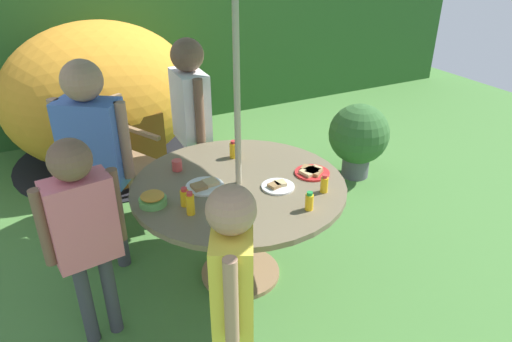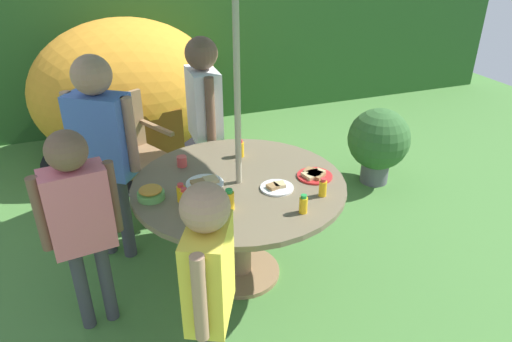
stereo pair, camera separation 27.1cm
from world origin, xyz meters
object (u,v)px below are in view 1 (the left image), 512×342
child_in_white_shirt (191,107)px  child_in_pink_shirt (82,221)px  juice_bottle_center_front (185,197)px  plate_mid_right (278,186)px  child_in_yellow_shirt (233,276)px  juice_bottle_far_left (234,150)px  plate_far_right (312,172)px  plate_near_left (205,186)px  potted_plant (359,136)px  juice_bottle_near_right (235,201)px  juice_bottle_mid_left (309,201)px  wooden_chair (109,155)px  dome_tent (101,96)px  garden_table (239,204)px  child_in_blue_shirt (93,143)px  juice_bottle_center_back (324,184)px  snack_bowl (153,199)px  juice_bottle_front_edge (190,204)px  cup_near (177,165)px

child_in_white_shirt → child_in_pink_shirt: bearing=-41.2°
juice_bottle_center_front → plate_mid_right: bearing=-6.0°
child_in_yellow_shirt → juice_bottle_far_left: bearing=1.9°
juice_bottle_far_left → plate_far_right: bearing=-52.2°
plate_near_left → potted_plant: bearing=23.1°
juice_bottle_near_right → juice_bottle_mid_left: bearing=-25.4°
child_in_pink_shirt → wooden_chair: bearing=67.0°
dome_tent → potted_plant: dome_tent is taller
garden_table → juice_bottle_far_left: bearing=70.4°
potted_plant → child_in_blue_shirt: bearing=-173.0°
child_in_blue_shirt → juice_bottle_center_back: (1.12, -0.82, -0.15)m
plate_far_right → juice_bottle_center_front: (-0.82, 0.00, 0.04)m
snack_bowl → juice_bottle_front_edge: (0.15, -0.18, 0.03)m
child_in_pink_shirt → child_in_yellow_shirt: 0.85m
plate_near_left → juice_bottle_mid_left: (0.41, -0.48, 0.04)m
wooden_chair → garden_table: bearing=-90.0°
juice_bottle_center_front → juice_bottle_mid_left: bearing=-30.4°
juice_bottle_center_back → child_in_yellow_shirt: bearing=-147.8°
cup_near → potted_plant: bearing=14.2°
juice_bottle_far_left → juice_bottle_mid_left: size_ratio=1.11×
dome_tent → snack_bowl: (-0.11, -2.15, 0.07)m
juice_bottle_far_left → juice_bottle_mid_left: (0.10, -0.77, -0.01)m
juice_bottle_near_right → garden_table: bearing=61.7°
dome_tent → child_in_yellow_shirt: (0.01, -2.95, 0.10)m
wooden_chair → plate_far_right: size_ratio=4.24×
plate_near_left → juice_bottle_center_front: (-0.17, -0.14, 0.04)m
juice_bottle_mid_left → cup_near: juice_bottle_mid_left is taller
child_in_white_shirt → plate_near_left: size_ratio=6.12×
child_in_pink_shirt → juice_bottle_far_left: child_in_pink_shirt is taller
child_in_blue_shirt → plate_near_left: child_in_blue_shirt is taller
child_in_blue_shirt → juice_bottle_mid_left: bearing=-10.2°
snack_bowl → juice_bottle_far_left: (0.64, 0.34, 0.02)m
child_in_blue_shirt → plate_far_right: (1.17, -0.60, -0.19)m
child_in_white_shirt → juice_bottle_mid_left: bearing=9.8°
child_in_yellow_shirt → plate_near_left: child_in_yellow_shirt is taller
garden_table → juice_bottle_center_front: size_ratio=11.74×
plate_far_right → plate_mid_right: size_ratio=1.11×
dome_tent → child_in_pink_shirt: size_ratio=1.74×
child_in_white_shirt → snack_bowl: 1.05m
dome_tent → child_in_pink_shirt: (-0.49, -2.26, 0.11)m
plate_far_right → plate_near_left: bearing=167.9°
child_in_yellow_shirt → plate_mid_right: size_ratio=6.09×
child_in_yellow_shirt → juice_bottle_center_front: bearing=23.4°
plate_far_right → juice_bottle_near_right: (-0.59, -0.17, 0.04)m
juice_bottle_center_front → cup_near: 0.43m
child_in_blue_shirt → juice_bottle_center_front: 0.71m
child_in_white_shirt → plate_far_right: bearing=25.2°
snack_bowl → juice_bottle_far_left: size_ratio=1.28×
child_in_white_shirt → plate_far_right: child_in_white_shirt is taller
plate_far_right → juice_bottle_center_back: 0.23m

